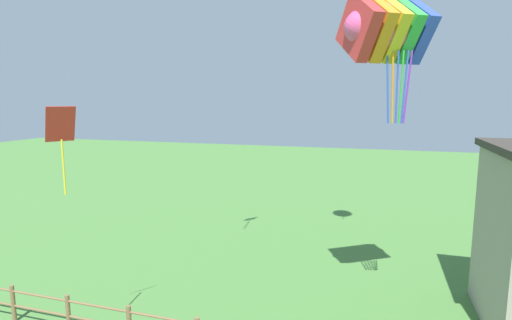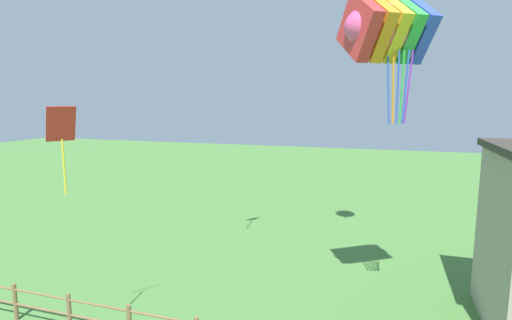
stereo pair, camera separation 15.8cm
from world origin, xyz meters
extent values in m
cylinder|color=brown|center=(-7.81, 7.28, 0.64)|extent=(0.14, 0.14, 1.28)
cylinder|color=brown|center=(-5.58, 7.28, 0.64)|extent=(0.14, 0.14, 1.28)
ellipsoid|color=#E54C8C|center=(3.59, 10.92, 9.45)|extent=(3.43, 3.26, 2.08)
cube|color=red|center=(2.83, 10.40, 9.45)|extent=(1.52, 1.96, 2.12)
cube|color=orange|center=(3.21, 10.66, 9.45)|extent=(1.52, 1.96, 2.12)
cube|color=yellow|center=(3.59, 10.92, 9.45)|extent=(1.52, 1.96, 2.12)
cube|color=green|center=(3.97, 11.19, 9.45)|extent=(1.52, 1.96, 2.12)
cube|color=blue|center=(4.36, 11.45, 9.45)|extent=(1.52, 1.96, 2.12)
cylinder|color=blue|center=(3.73, 10.68, 7.68)|extent=(0.20, 0.35, 2.16)
cylinder|color=orange|center=(3.86, 10.69, 7.68)|extent=(0.15, 0.36, 2.16)
cylinder|color=blue|center=(3.99, 10.71, 7.68)|extent=(0.09, 0.36, 2.16)
cylinder|color=green|center=(4.11, 10.73, 7.68)|extent=(0.09, 0.36, 2.16)
cylinder|color=blue|center=(4.21, 10.76, 7.68)|extent=(0.15, 0.36, 2.16)
cylinder|color=purple|center=(4.30, 10.80, 7.68)|extent=(0.20, 0.35, 2.16)
cube|color=red|center=(-4.44, 6.32, 6.69)|extent=(0.73, 0.82, 0.93)
cylinder|color=yellow|center=(-4.44, 6.32, 5.55)|extent=(0.05, 0.05, 1.50)
camera|label=1|loc=(3.53, -2.15, 7.31)|focal=28.00mm
camera|label=2|loc=(3.68, -2.10, 7.31)|focal=28.00mm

